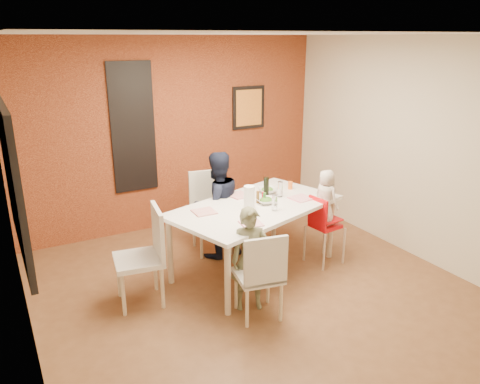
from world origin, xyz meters
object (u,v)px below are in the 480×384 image
chair_far (210,207)px  toddler (326,197)px  dining_table (255,211)px  chair_near (261,272)px  high_chair (323,223)px  paper_towel_roll (249,198)px  wine_bottle (266,188)px  chair_left (147,251)px  child_near (250,259)px  child_far (217,205)px

chair_far → toddler: bearing=-36.1°
dining_table → chair_near: (-0.48, -0.93, -0.24)m
chair_far → high_chair: (1.01, -1.07, -0.05)m
paper_towel_roll → high_chair: bearing=-9.7°
dining_table → wine_bottle: size_ratio=8.92×
chair_left → paper_towel_roll: 1.26m
chair_near → paper_towel_roll: (0.35, 0.84, 0.45)m
high_chair → child_near: child_near is taller
child_near → child_far: bearing=98.6°
chair_near → paper_towel_roll: bearing=-101.4°
chair_far → toddler: toddler is taller
chair_near → child_near: bearing=-82.7°
dining_table → chair_left: bearing=-177.0°
child_near → chair_left: bearing=164.2°
chair_near → toddler: size_ratio=1.36×
paper_towel_roll → chair_far: bearing=94.1°
high_chair → wine_bottle: 0.82m
dining_table → chair_near: bearing=-117.2°
high_chair → wine_bottle: size_ratio=3.50×
child_near → child_far: child_far is taller
chair_left → high_chair: (2.15, -0.18, -0.06)m
high_chair → paper_towel_roll: (-0.94, 0.16, 0.44)m
dining_table → child_far: child_far is taller
chair_left → high_chair: bearing=93.7°
dining_table → child_near: (-0.46, -0.69, -0.21)m
wine_bottle → high_chair: bearing=-36.9°
dining_table → paper_towel_roll: 0.26m
child_near → wine_bottle: (0.72, 0.86, 0.40)m
chair_left → paper_towel_roll: size_ratio=3.80×
chair_left → toddler: toddler is taller
high_chair → wine_bottle: bearing=46.9°
chair_far → child_far: size_ratio=0.76×
high_chair → paper_towel_roll: size_ratio=3.19×
high_chair → child_far: size_ratio=0.64×
dining_table → paper_towel_roll: paper_towel_roll is taller
dining_table → chair_left: size_ratio=2.14×
dining_table → high_chair: 0.88m
dining_table → wine_bottle: wine_bottle is taller
dining_table → wine_bottle: 0.36m
dining_table → child_far: bearing=110.7°
chair_near → chair_left: (-0.85, 0.86, 0.06)m
chair_near → paper_towel_roll: size_ratio=3.39×
wine_bottle → paper_towel_roll: paper_towel_roll is taller
paper_towel_roll → dining_table: bearing=34.7°
wine_bottle → dining_table: bearing=-146.5°
high_chair → child_far: (-1.03, 0.82, 0.16)m
chair_left → toddler: bearing=93.9°
child_far → toddler: bearing=138.2°
high_chair → toddler: 0.33m
toddler → high_chair: bearing=91.7°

